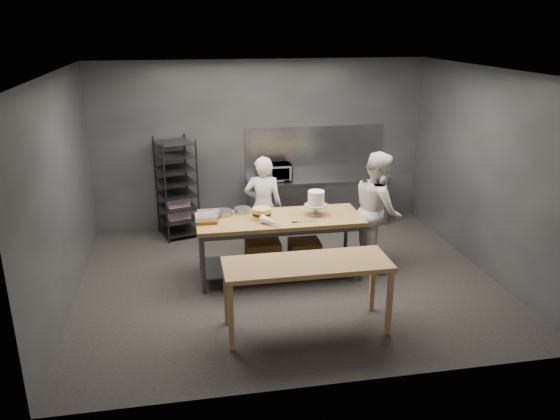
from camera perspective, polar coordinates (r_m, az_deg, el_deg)
name	(u,v)px	position (r m, az deg, el deg)	size (l,w,h in m)	color
ground	(287,279)	(8.13, 0.78, -7.27)	(6.00, 6.00, 0.00)	black
back_wall	(261,144)	(9.97, -1.97, 6.88)	(6.00, 0.04, 3.00)	#4C4F54
work_table	(280,239)	(8.04, -0.01, -3.09)	(2.40, 0.90, 0.92)	brown
near_counter	(307,269)	(6.56, 2.82, -6.15)	(2.00, 0.70, 0.90)	#9C7240
back_counter	(318,201)	(10.13, 3.96, 0.90)	(2.60, 0.60, 0.90)	slate
splashback_panel	(315,150)	(10.17, 3.66, 6.23)	(2.60, 0.02, 0.90)	slate
speed_rack	(177,189)	(9.64, -10.72, 2.17)	(0.76, 0.80, 1.75)	black
chef_behind	(263,207)	(8.67, -1.76, 0.36)	(0.60, 0.39, 1.65)	white
chef_right	(378,210)	(8.43, 10.17, 0.03)	(0.87, 0.68, 1.80)	silver
microwave	(276,172)	(9.80, -0.42, 3.97)	(0.54, 0.37, 0.30)	black
frosted_cake_stand	(316,200)	(7.96, 3.79, 1.04)	(0.34, 0.34, 0.36)	#AFA38C
layer_cake	(262,213)	(7.83, -1.92, -0.36)	(0.27, 0.27, 0.16)	#F3B84D
cake_pans	(232,212)	(8.06, -5.01, -0.17)	(0.55, 0.31, 0.07)	gray
piping_bag	(272,222)	(7.56, -0.84, -1.24)	(0.12, 0.12, 0.38)	white
offset_spatula	(301,222)	(7.72, 2.22, -1.25)	(0.36, 0.02, 0.02)	slate
pastry_clamshells	(207,217)	(7.83, -7.60, -0.72)	(0.35, 0.40, 0.11)	#95511D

